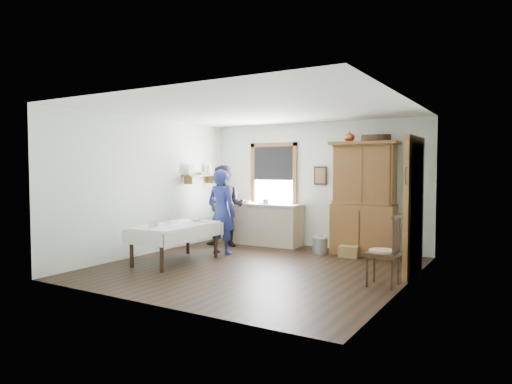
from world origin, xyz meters
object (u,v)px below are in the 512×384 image
pail (320,246)px  figure_dark (225,209)px  work_counter (267,224)px  dining_table (176,243)px  wicker_basket (349,252)px  spindle_chair (383,250)px  china_hutch (364,198)px  woman_blue (222,215)px

pail → figure_dark: size_ratio=0.20×
work_counter → dining_table: (-0.49, -2.49, -0.12)m
dining_table → wicker_basket: dining_table is taller
work_counter → dining_table: size_ratio=0.94×
spindle_chair → pail: bearing=136.1°
work_counter → spindle_chair: size_ratio=1.54×
dining_table → china_hutch: bearing=42.3°
work_counter → wicker_basket: bearing=-12.6°
woman_blue → figure_dark: 0.85m
figure_dark → woman_blue: bearing=-75.1°
china_hutch → woman_blue: bearing=-153.5°
china_hutch → spindle_chair: bearing=-68.8°
china_hutch → pail: bearing=-158.8°
china_hutch → spindle_chair: size_ratio=2.13×
spindle_chair → woman_blue: woman_blue is taller
pail → figure_dark: bearing=-171.8°
work_counter → woman_blue: size_ratio=1.03×
pail → wicker_basket: 0.63m
dining_table → figure_dark: (-0.17, 1.81, 0.48)m
figure_dark → wicker_basket: bearing=-10.2°
dining_table → wicker_basket: bearing=38.9°
dining_table → spindle_chair: bearing=3.7°
work_counter → pail: (1.44, -0.38, -0.30)m
spindle_chair → woman_blue: size_ratio=0.67×
pail → woman_blue: (-1.68, -1.03, 0.62)m
china_hutch → pail: 1.28m
woman_blue → figure_dark: bearing=-57.7°
work_counter → pail: work_counter is taller
work_counter → china_hutch: size_ratio=0.72×
dining_table → work_counter: bearing=78.9°
spindle_chair → wicker_basket: bearing=125.0°
spindle_chair → figure_dark: figure_dark is taller
pail → woman_blue: 2.07m
china_hutch → figure_dark: bearing=-170.2°
wicker_basket → figure_dark: figure_dark is taller
china_hutch → figure_dark: (-2.88, -0.65, -0.30)m
work_counter → wicker_basket: (2.06, -0.43, -0.36)m
dining_table → pail: dining_table is taller
pail → work_counter: bearing=165.3°
figure_dark → china_hutch: bearing=-2.6°
china_hutch → woman_blue: (-2.45, -1.38, -0.33)m
spindle_chair → wicker_basket: (-1.15, 1.82, -0.42)m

